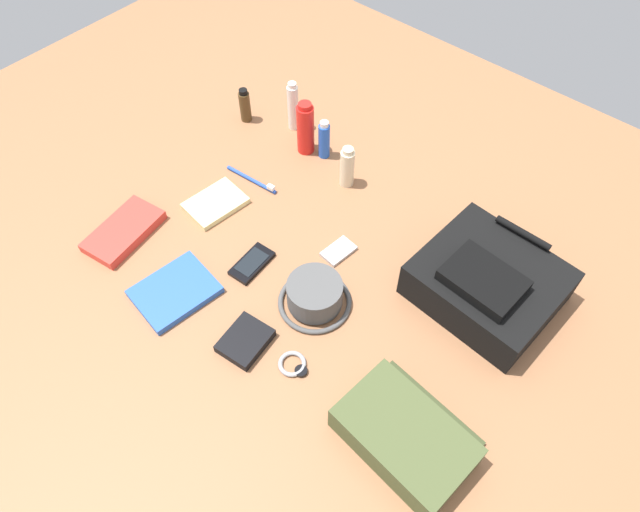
{
  "coord_description": "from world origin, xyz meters",
  "views": [
    {
      "loc": [
        0.53,
        -0.61,
        1.14
      ],
      "look_at": [
        0.0,
        0.0,
        0.04
      ],
      "focal_mm": 31.81,
      "sensor_mm": 36.0,
      "label": 1
    }
  ],
  "objects_px": {
    "paperback_novel": "(124,232)",
    "cell_phone": "(252,263)",
    "toothpaste_tube": "(293,107)",
    "wristwatch": "(293,365)",
    "backpack": "(487,283)",
    "sunscreen_spray": "(305,128)",
    "toiletry_pouch": "(406,435)",
    "media_player": "(338,251)",
    "cologne_bottle": "(245,106)",
    "lotion_bottle": "(347,167)",
    "bucket_hat": "(315,296)",
    "travel_guidebook": "(175,292)",
    "notepad": "(215,203)",
    "toothbrush": "(254,181)",
    "wallet": "(245,341)",
    "deodorant_spray": "(324,140)"
  },
  "relations": [
    {
      "from": "toiletry_pouch",
      "to": "travel_guidebook",
      "type": "bearing_deg",
      "value": -173.72
    },
    {
      "from": "travel_guidebook",
      "to": "notepad",
      "type": "height_order",
      "value": "travel_guidebook"
    },
    {
      "from": "backpack",
      "to": "wristwatch",
      "type": "xyz_separation_m",
      "value": [
        -0.22,
        -0.43,
        -0.05
      ]
    },
    {
      "from": "cologne_bottle",
      "to": "toiletry_pouch",
      "type": "bearing_deg",
      "value": -27.4
    },
    {
      "from": "bucket_hat",
      "to": "travel_guidebook",
      "type": "height_order",
      "value": "bucket_hat"
    },
    {
      "from": "cologne_bottle",
      "to": "backpack",
      "type": "bearing_deg",
      "value": -5.32
    },
    {
      "from": "media_player",
      "to": "wristwatch",
      "type": "height_order",
      "value": "same"
    },
    {
      "from": "sunscreen_spray",
      "to": "lotion_bottle",
      "type": "distance_m",
      "value": 0.18
    },
    {
      "from": "toothbrush",
      "to": "wallet",
      "type": "relative_size",
      "value": 1.54
    },
    {
      "from": "bucket_hat",
      "to": "travel_guidebook",
      "type": "bearing_deg",
      "value": -143.67
    },
    {
      "from": "toothpaste_tube",
      "to": "media_player",
      "type": "relative_size",
      "value": 1.76
    },
    {
      "from": "toothpaste_tube",
      "to": "sunscreen_spray",
      "type": "relative_size",
      "value": 0.95
    },
    {
      "from": "toothpaste_tube",
      "to": "media_player",
      "type": "xyz_separation_m",
      "value": [
        0.4,
        -0.28,
        -0.07
      ]
    },
    {
      "from": "sunscreen_spray",
      "to": "cell_phone",
      "type": "height_order",
      "value": "sunscreen_spray"
    },
    {
      "from": "notepad",
      "to": "cell_phone",
      "type": "bearing_deg",
      "value": -13.0
    },
    {
      "from": "toiletry_pouch",
      "to": "cologne_bottle",
      "type": "bearing_deg",
      "value": 152.6
    },
    {
      "from": "paperback_novel",
      "to": "cell_phone",
      "type": "relative_size",
      "value": 1.81
    },
    {
      "from": "paperback_novel",
      "to": "wristwatch",
      "type": "bearing_deg",
      "value": 1.19
    },
    {
      "from": "travel_guidebook",
      "to": "media_player",
      "type": "distance_m",
      "value": 0.41
    },
    {
      "from": "toiletry_pouch",
      "to": "toothbrush",
      "type": "bearing_deg",
      "value": 156.86
    },
    {
      "from": "lotion_bottle",
      "to": "paperback_novel",
      "type": "bearing_deg",
      "value": -121.48
    },
    {
      "from": "toothpaste_tube",
      "to": "wallet",
      "type": "bearing_deg",
      "value": -56.03
    },
    {
      "from": "bucket_hat",
      "to": "toothbrush",
      "type": "relative_size",
      "value": 1.03
    },
    {
      "from": "cell_phone",
      "to": "wallet",
      "type": "height_order",
      "value": "wallet"
    },
    {
      "from": "cell_phone",
      "to": "paperback_novel",
      "type": "bearing_deg",
      "value": -155.24
    },
    {
      "from": "media_player",
      "to": "wristwatch",
      "type": "distance_m",
      "value": 0.33
    },
    {
      "from": "paperback_novel",
      "to": "travel_guidebook",
      "type": "distance_m",
      "value": 0.24
    },
    {
      "from": "backpack",
      "to": "sunscreen_spray",
      "type": "xyz_separation_m",
      "value": [
        -0.65,
        0.1,
        0.02
      ]
    },
    {
      "from": "toiletry_pouch",
      "to": "wristwatch",
      "type": "relative_size",
      "value": 3.89
    },
    {
      "from": "toiletry_pouch",
      "to": "media_player",
      "type": "xyz_separation_m",
      "value": [
        -0.4,
        0.28,
        -0.03
      ]
    },
    {
      "from": "backpack",
      "to": "toothpaste_tube",
      "type": "bearing_deg",
      "value": 168.56
    },
    {
      "from": "toiletry_pouch",
      "to": "media_player",
      "type": "bearing_deg",
      "value": 145.24
    },
    {
      "from": "toothpaste_tube",
      "to": "wristwatch",
      "type": "xyz_separation_m",
      "value": [
        0.53,
        -0.58,
        -0.07
      ]
    },
    {
      "from": "bucket_hat",
      "to": "wallet",
      "type": "height_order",
      "value": "bucket_hat"
    },
    {
      "from": "toiletry_pouch",
      "to": "deodorant_spray",
      "type": "relative_size",
      "value": 2.28
    },
    {
      "from": "bucket_hat",
      "to": "cologne_bottle",
      "type": "distance_m",
      "value": 0.69
    },
    {
      "from": "toiletry_pouch",
      "to": "toothbrush",
      "type": "relative_size",
      "value": 1.63
    },
    {
      "from": "backpack",
      "to": "media_player",
      "type": "height_order",
      "value": "backpack"
    },
    {
      "from": "backpack",
      "to": "sunscreen_spray",
      "type": "height_order",
      "value": "sunscreen_spray"
    },
    {
      "from": "bucket_hat",
      "to": "travel_guidebook",
      "type": "xyz_separation_m",
      "value": [
        -0.27,
        -0.2,
        -0.02
      ]
    },
    {
      "from": "deodorant_spray",
      "to": "notepad",
      "type": "bearing_deg",
      "value": -105.51
    },
    {
      "from": "deodorant_spray",
      "to": "travel_guidebook",
      "type": "relative_size",
      "value": 0.6
    },
    {
      "from": "cologne_bottle",
      "to": "lotion_bottle",
      "type": "height_order",
      "value": "lotion_bottle"
    },
    {
      "from": "toiletry_pouch",
      "to": "deodorant_spray",
      "type": "xyz_separation_m",
      "value": [
        -0.66,
        0.52,
        0.02
      ]
    },
    {
      "from": "sunscreen_spray",
      "to": "wallet",
      "type": "distance_m",
      "value": 0.65
    },
    {
      "from": "backpack",
      "to": "notepad",
      "type": "height_order",
      "value": "backpack"
    },
    {
      "from": "toiletry_pouch",
      "to": "cologne_bottle",
      "type": "xyz_separation_m",
      "value": [
        -0.94,
        0.49,
        0.02
      ]
    },
    {
      "from": "travel_guidebook",
      "to": "media_player",
      "type": "height_order",
      "value": "travel_guidebook"
    },
    {
      "from": "cologne_bottle",
      "to": "wallet",
      "type": "xyz_separation_m",
      "value": [
        0.54,
        -0.54,
        -0.04
      ]
    },
    {
      "from": "lotion_bottle",
      "to": "media_player",
      "type": "xyz_separation_m",
      "value": [
        0.14,
        -0.2,
        -0.06
      ]
    }
  ]
}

